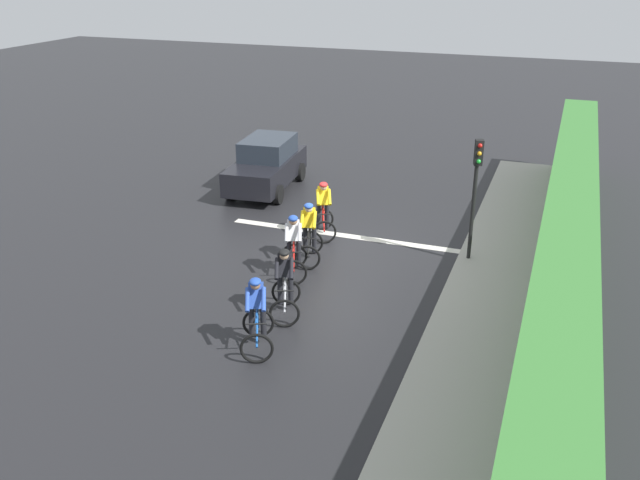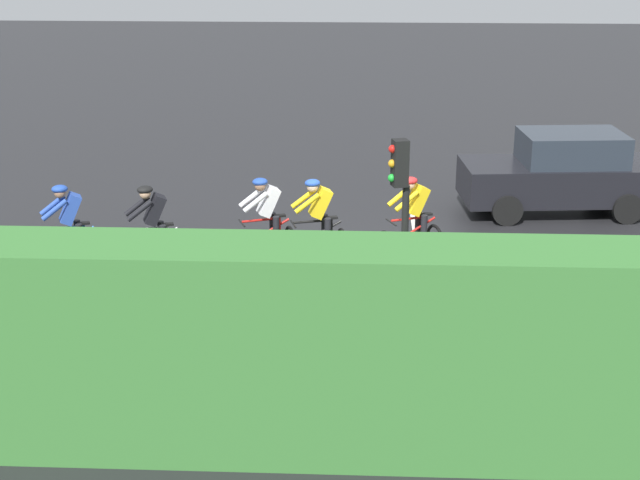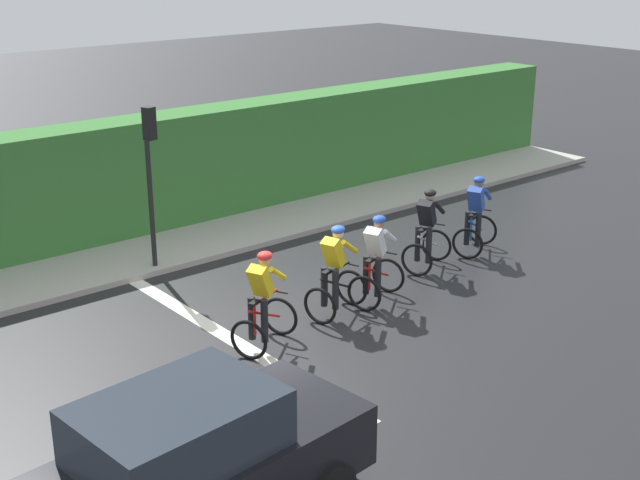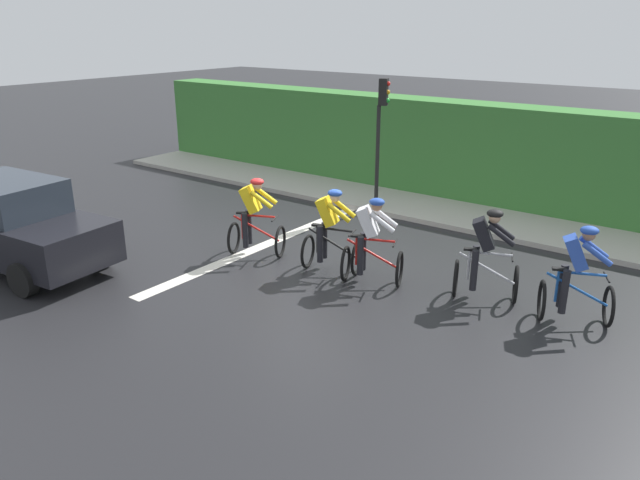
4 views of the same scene
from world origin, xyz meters
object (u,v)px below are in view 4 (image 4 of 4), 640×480
at_px(cyclist_second, 485,257).
at_px(traffic_light_near_crossing, 381,125).
at_px(cyclist_fourth, 330,232).
at_px(cyclist_lead, 576,277).
at_px(cyclist_trailing, 254,219).
at_px(cyclist_mid, 371,243).
at_px(car_black, 16,225).

height_order(cyclist_second, traffic_light_near_crossing, traffic_light_near_crossing).
bearing_deg(cyclist_fourth, cyclist_second, 100.71).
distance_m(cyclist_lead, cyclist_trailing, 6.24).
xyz_separation_m(cyclist_lead, cyclist_mid, (0.62, -3.48, 0.00)).
bearing_deg(cyclist_mid, cyclist_fourth, -92.77).
bearing_deg(cyclist_lead, cyclist_mid, -79.92).
height_order(cyclist_mid, car_black, car_black).
bearing_deg(traffic_light_near_crossing, cyclist_lead, 59.42).
bearing_deg(cyclist_trailing, cyclist_second, 99.72).
bearing_deg(car_black, cyclist_fourth, 124.70).
bearing_deg(cyclist_lead, traffic_light_near_crossing, -120.58).
relative_size(cyclist_mid, car_black, 0.39).
bearing_deg(cyclist_lead, cyclist_trailing, -82.44).
distance_m(cyclist_lead, cyclist_mid, 3.53).
distance_m(cyclist_second, traffic_light_near_crossing, 5.66).
relative_size(car_black, traffic_light_near_crossing, 1.27).
relative_size(cyclist_second, cyclist_trailing, 1.00).
bearing_deg(traffic_light_near_crossing, cyclist_trailing, -5.49).
height_order(cyclist_lead, traffic_light_near_crossing, traffic_light_near_crossing).
xyz_separation_m(cyclist_fourth, traffic_light_near_crossing, (-3.99, -1.35, 1.43)).
bearing_deg(cyclist_lead, cyclist_fourth, -82.65).
relative_size(cyclist_second, cyclist_fourth, 1.00).
relative_size(cyclist_mid, cyclist_fourth, 1.00).
bearing_deg(car_black, traffic_light_near_crossing, 153.56).
xyz_separation_m(cyclist_lead, cyclist_fourth, (0.57, -4.43, 0.00)).
distance_m(cyclist_second, cyclist_fourth, 2.97).
relative_size(cyclist_trailing, traffic_light_near_crossing, 0.50).
bearing_deg(cyclist_lead, car_black, -66.73).
relative_size(cyclist_lead, cyclist_mid, 1.00).
relative_size(cyclist_fourth, car_black, 0.39).
distance_m(cyclist_fourth, car_black, 6.18).
distance_m(cyclist_trailing, car_black, 4.66).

